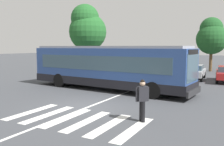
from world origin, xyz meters
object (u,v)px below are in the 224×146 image
parked_car_black (116,68)px  parked_car_champagne (164,70)px  city_transit_bus (108,67)px  pedestrian_crossing_street (142,98)px  parked_car_silver (193,71)px  background_tree_left (87,28)px  background_tree_right (212,36)px  parked_car_blue (93,67)px  parked_car_white (137,69)px

parked_car_black → parked_car_champagne: size_ratio=0.98×
city_transit_bus → pedestrian_crossing_street: city_transit_bus is taller
parked_car_black → parked_car_silver: size_ratio=0.99×
parked_car_champagne → background_tree_left: 13.32m
background_tree_left → background_tree_right: background_tree_left is taller
parked_car_blue → background_tree_right: bearing=39.3°
parked_car_white → parked_car_silver: (5.42, 0.33, 0.00)m
parked_car_champagne → background_tree_right: background_tree_right is taller
parked_car_black → parked_car_champagne: 5.22m
parked_car_silver → background_tree_right: background_tree_right is taller
background_tree_left → background_tree_right: bearing=17.7°
parked_car_white → background_tree_left: (-9.04, 4.35, 4.69)m
parked_car_black → city_transit_bus: bearing=-66.1°
pedestrian_crossing_street → parked_car_black: 16.30m
pedestrian_crossing_street → parked_car_white: (-5.98, 13.92, -0.20)m
parked_car_blue → pedestrian_crossing_street: bearing=-51.0°
parked_car_champagne → parked_car_silver: (2.70, 0.12, 0.00)m
pedestrian_crossing_street → parked_car_white: bearing=113.2°
parked_car_black → parked_car_silver: 7.92m
pedestrian_crossing_street → parked_car_champagne: bearing=103.0°
city_transit_bus → parked_car_white: city_transit_bus is taller
parked_car_silver → parked_car_black: bearing=-177.7°
pedestrian_crossing_street → parked_car_silver: (-0.56, 14.24, -0.20)m
background_tree_left → parked_car_silver: bearing=-15.5°
city_transit_bus → parked_car_champagne: bearing=78.6°
parked_car_blue → parked_car_white: 5.29m
background_tree_right → parked_car_white: bearing=-122.7°
parked_car_silver → background_tree_right: (0.42, 8.77, 3.50)m
parked_car_blue → background_tree_left: size_ratio=0.54×
parked_car_silver → parked_car_blue: bearing=-178.2°
parked_car_champagne → background_tree_left: bearing=160.6°
pedestrian_crossing_street → background_tree_left: size_ratio=0.20×
parked_car_black → background_tree_right: size_ratio=0.70×
pedestrian_crossing_street → parked_car_champagne: 14.49m
pedestrian_crossing_street → background_tree_left: background_tree_left is taller
parked_car_champagne → background_tree_left: background_tree_left is taller
parked_car_blue → parked_car_champagne: bearing=1.6°
parked_car_silver → city_transit_bus: bearing=-117.6°
pedestrian_crossing_street → background_tree_right: background_tree_right is taller
parked_car_blue → parked_car_white: (5.29, 0.02, 0.00)m
parked_car_blue → parked_car_black: same height
city_transit_bus → parked_car_champagne: size_ratio=2.63×
parked_car_black → parked_car_white: (2.50, -0.00, 0.00)m
parked_car_champagne → city_transit_bus: bearing=-101.4°
parked_car_black → background_tree_right: (8.34, 9.09, 3.50)m
pedestrian_crossing_street → parked_car_blue: pedestrian_crossing_street is taller
parked_car_blue → parked_car_silver: 10.72m
parked_car_black → background_tree_left: size_ratio=0.53×
parked_car_champagne → parked_car_silver: bearing=2.6°
parked_car_champagne → parked_car_white: bearing=-175.7°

